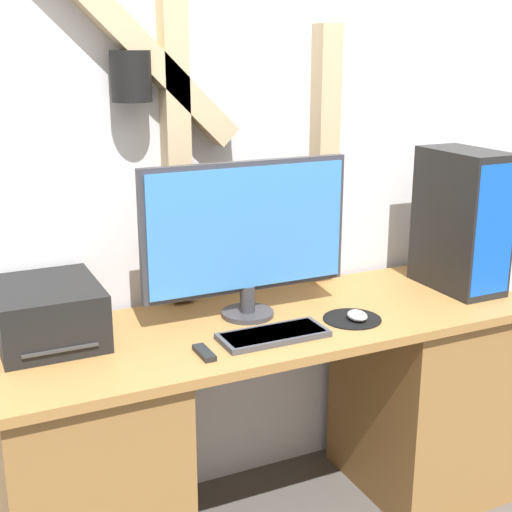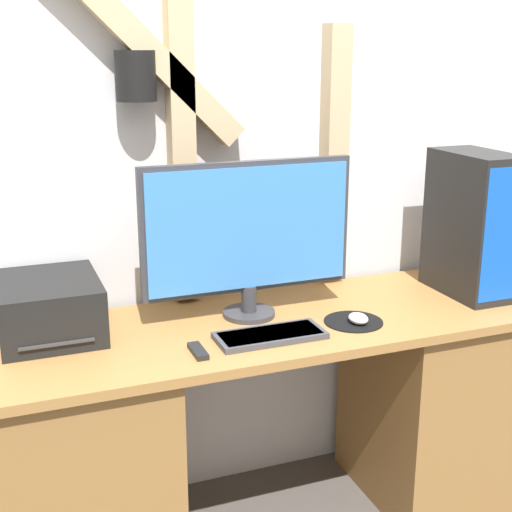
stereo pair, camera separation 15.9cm
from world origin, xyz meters
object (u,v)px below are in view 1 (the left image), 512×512
(mouse, at_px, (357,316))
(remote_control, at_px, (204,353))
(monitor, at_px, (247,232))
(keyboard, at_px, (273,335))
(printer, at_px, (48,313))
(computer_tower, at_px, (462,220))

(mouse, distance_m, remote_control, 0.54)
(mouse, relative_size, remote_control, 0.70)
(mouse, height_order, remote_control, mouse)
(monitor, height_order, mouse, monitor)
(keyboard, bearing_deg, mouse, 1.20)
(printer, bearing_deg, monitor, -6.22)
(mouse, distance_m, printer, 0.95)
(keyboard, relative_size, printer, 0.91)
(monitor, xyz_separation_m, computer_tower, (0.81, -0.07, -0.03))
(monitor, xyz_separation_m, keyboard, (-0.01, -0.20, -0.27))
(monitor, bearing_deg, mouse, -33.69)
(monitor, bearing_deg, keyboard, -92.01)
(keyboard, relative_size, mouse, 4.35)
(keyboard, height_order, remote_control, keyboard)
(computer_tower, bearing_deg, remote_control, -171.05)
(monitor, relative_size, printer, 1.91)
(monitor, distance_m, remote_control, 0.43)
(computer_tower, relative_size, printer, 1.38)
(computer_tower, xyz_separation_m, remote_control, (-1.05, -0.17, -0.24))
(computer_tower, distance_m, printer, 1.44)
(monitor, height_order, printer, monitor)
(keyboard, bearing_deg, printer, 156.09)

